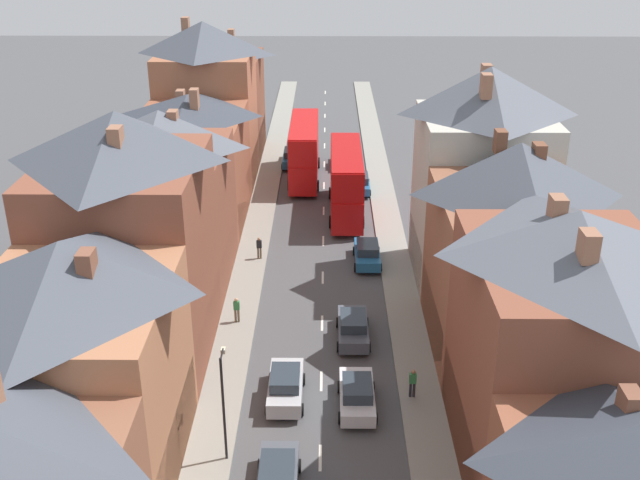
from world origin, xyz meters
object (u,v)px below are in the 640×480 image
pedestrian_mid_left (413,382)px  double_decker_bus_lead (304,150)px  car_parked_right_a (286,385)px  pedestrian_far_left (259,247)px  car_near_silver (367,253)px  car_parked_left_a (357,394)px  car_parked_left_b (343,158)px  car_parked_right_b (292,157)px  double_decker_bus_mid_street (346,181)px  car_mid_black (278,477)px  car_near_blue (353,327)px  car_mid_white (359,183)px  street_lamp (224,400)px  pedestrian_mid_right (237,309)px

pedestrian_mid_left → double_decker_bus_lead: bearing=101.0°
car_parked_right_a → pedestrian_far_left: pedestrian_far_left is taller
car_near_silver → car_parked_left_a: bearing=-94.5°
car_parked_left_b → car_parked_left_a: bearing=-90.0°
car_near_silver → car_parked_right_b: car_parked_right_b is taller
double_decker_bus_mid_street → pedestrian_mid_left: double_decker_bus_mid_street is taller
car_mid_black → car_parked_left_b: (3.60, 43.79, -0.04)m
car_near_blue → car_mid_white: car_near_blue is taller
car_near_blue → car_parked_right_b: bearing=98.8°
car_mid_black → pedestrian_mid_left: 9.31m
car_parked_right_a → car_parked_left_b: car_parked_right_a is taller
car_parked_left_a → car_parked_left_b: 37.86m
pedestrian_far_left → car_parked_right_a: bearing=-80.6°
double_decker_bus_mid_street → car_mid_white: 5.68m
car_parked_right_a → car_parked_left_b: size_ratio=0.98×
pedestrian_far_left → car_parked_left_a: bearing=-69.6°
car_mid_black → car_mid_white: car_mid_black is taller
car_mid_white → pedestrian_mid_left: bearing=-87.1°
street_lamp → car_near_silver: bearing=70.1°
double_decker_bus_lead → car_parked_left_b: 5.70m
car_near_blue → car_parked_left_a: size_ratio=1.04×
car_parked_right_b → street_lamp: (-1.15, -41.72, 2.41)m
car_mid_white → pedestrian_far_left: size_ratio=2.76×
car_parked_left_a → street_lamp: 7.54m
double_decker_bus_lead → pedestrian_mid_left: double_decker_bus_lead is taller
double_decker_bus_mid_street → pedestrian_mid_left: (2.85, -24.97, -1.78)m
car_parked_right_b → double_decker_bus_lead: bearing=-72.1°
car_parked_left_b → street_lamp: (-6.05, -41.65, 2.44)m
car_mid_black → pedestrian_far_left: (-2.69, 22.88, 0.20)m
double_decker_bus_mid_street → car_parked_right_b: 13.26m
car_near_silver → pedestrian_mid_left: 15.79m
car_parked_right_a → car_parked_left_b: bearing=84.5°
car_parked_left_b → car_near_silver: bearing=-86.5°
car_parked_right_a → car_mid_black: car_parked_right_a is taller
car_near_silver → car_parked_right_a: car_parked_right_a is taller
car_mid_black → pedestrian_mid_left: (6.44, 6.72, 0.20)m
car_parked_right_a → street_lamp: bearing=-118.8°
pedestrian_mid_left → pedestrian_mid_right: bearing=142.8°
car_near_silver → pedestrian_far_left: pedestrian_far_left is taller
car_parked_left_a → pedestrian_mid_right: 10.70m
car_near_silver → car_mid_white: (0.00, 14.41, -0.02)m
car_parked_right_b → pedestrian_far_left: 21.02m
car_near_blue → car_mid_black: (-3.60, -12.38, 0.01)m
car_mid_white → car_mid_black: bearing=-97.6°
car_parked_left_a → car_mid_black: bearing=-121.3°
double_decker_bus_lead → car_parked_right_a: 33.33m
double_decker_bus_lead → car_parked_left_a: bearing=-83.9°
double_decker_bus_lead → car_parked_right_b: 4.64m
double_decker_bus_lead → double_decker_bus_mid_street: (3.60, -8.18, 0.00)m
double_decker_bus_mid_street → car_parked_left_a: (0.01, -25.76, -2.00)m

